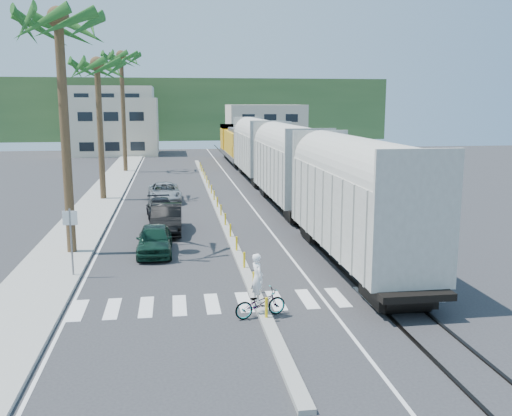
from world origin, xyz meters
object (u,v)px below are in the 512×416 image
at_px(street_sign, 71,233).
at_px(car_lead, 155,240).
at_px(cyclist, 260,297).
at_px(car_second, 167,219).

distance_m(street_sign, car_lead, 4.99).
bearing_deg(cyclist, car_lead, 7.30).
relative_size(street_sign, cyclist, 1.32).
height_order(street_sign, car_lead, street_sign).
bearing_deg(car_lead, street_sign, -133.25).
xyz_separation_m(car_second, cyclist, (3.27, -13.66, -0.09)).
bearing_deg(street_sign, car_second, 64.55).
bearing_deg(cyclist, street_sign, 36.62).
xyz_separation_m(street_sign, car_lead, (3.31, 3.52, -1.26)).
bearing_deg(street_sign, cyclist, -37.73).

